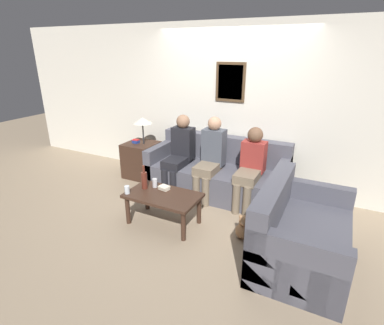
{
  "coord_description": "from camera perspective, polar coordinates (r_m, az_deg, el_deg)",
  "views": [
    {
      "loc": [
        1.65,
        -3.58,
        2.19
      ],
      "look_at": [
        -0.13,
        -0.09,
        0.69
      ],
      "focal_mm": 28.0,
      "sensor_mm": 36.0,
      "label": 1
    }
  ],
  "objects": [
    {
      "name": "couch_main",
      "position": [
        4.82,
        4.78,
        -2.23
      ],
      "size": [
        2.16,
        0.9,
        0.87
      ],
      "color": "#4C4C56",
      "rests_on": "ground_plane"
    },
    {
      "name": "person_middle",
      "position": [
        4.55,
        3.59,
        1.33
      ],
      "size": [
        0.34,
        0.62,
        1.25
      ],
      "color": "#756651",
      "rests_on": "ground_plane"
    },
    {
      "name": "couch_side",
      "position": [
        3.52,
        19.62,
        -12.88
      ],
      "size": [
        0.9,
        1.4,
        0.87
      ],
      "rotation": [
        0.0,
        0.0,
        1.57
      ],
      "color": "#4C4C56",
      "rests_on": "ground_plane"
    },
    {
      "name": "wall_back",
      "position": [
        4.96,
        7.28,
        10.41
      ],
      "size": [
        9.0,
        0.08,
        2.6
      ],
      "color": "silver",
      "rests_on": "ground_plane"
    },
    {
      "name": "person_left",
      "position": [
        4.8,
        -2.37,
        2.3
      ],
      "size": [
        0.34,
        0.64,
        1.22
      ],
      "color": "black",
      "rests_on": "ground_plane"
    },
    {
      "name": "wine_bottle",
      "position": [
        4.04,
        -9.07,
        -3.28
      ],
      "size": [
        0.08,
        0.08,
        0.33
      ],
      "color": "#562319",
      "rests_on": "coffee_table"
    },
    {
      "name": "person_right",
      "position": [
        4.37,
        11.11,
        -0.38
      ],
      "size": [
        0.34,
        0.64,
        1.15
      ],
      "color": "#756651",
      "rests_on": "ground_plane"
    },
    {
      "name": "book_stack",
      "position": [
        4.02,
        -5.34,
        -4.81
      ],
      "size": [
        0.15,
        0.13,
        0.05
      ],
      "color": "beige",
      "rests_on": "coffee_table"
    },
    {
      "name": "teddy_bear",
      "position": [
        3.8,
        9.79,
        -12.27
      ],
      "size": [
        0.2,
        0.2,
        0.31
      ],
      "color": "#A87A51",
      "rests_on": "ground_plane"
    },
    {
      "name": "ground_plane",
      "position": [
        4.51,
        2.04,
        -8.16
      ],
      "size": [
        16.0,
        16.0,
        0.0
      ],
      "primitive_type": "plane",
      "color": "gray"
    },
    {
      "name": "coffee_table",
      "position": [
        3.94,
        -5.54,
        -6.87
      ],
      "size": [
        0.96,
        0.56,
        0.43
      ],
      "color": "#382319",
      "rests_on": "ground_plane"
    },
    {
      "name": "drinking_glass",
      "position": [
        3.98,
        -12.26,
        -5.1
      ],
      "size": [
        0.07,
        0.07,
        0.1
      ],
      "color": "silver",
      "rests_on": "coffee_table"
    },
    {
      "name": "side_table_with_lamp",
      "position": [
        5.46,
        -9.55,
        0.94
      ],
      "size": [
        0.54,
        0.54,
        1.09
      ],
      "color": "#382319",
      "rests_on": "ground_plane"
    },
    {
      "name": "soda_can",
      "position": [
        4.09,
        -7.09,
        -3.88
      ],
      "size": [
        0.07,
        0.07,
        0.12
      ],
      "color": "#BCBCC1",
      "rests_on": "coffee_table"
    }
  ]
}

